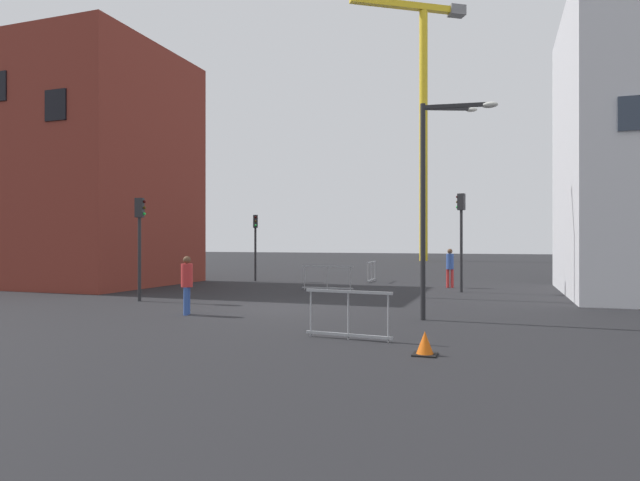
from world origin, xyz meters
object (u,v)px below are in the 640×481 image
(traffic_light_median, at_px, (461,226))
(traffic_cone_striped, at_px, (425,344))
(construction_crane, at_px, (422,100))
(traffic_light_corner, at_px, (255,236))
(traffic_light_crosswalk, at_px, (140,231))
(streetlamp_tall, at_px, (430,183))
(pedestrian_walking, at_px, (187,281))
(pedestrian_waiting, at_px, (450,265))
(streetlamp_short, at_px, (434,188))

(traffic_light_median, xyz_separation_m, traffic_cone_striped, (0.23, -13.10, -2.59))
(construction_crane, xyz_separation_m, traffic_light_corner, (-4.48, -32.72, -15.20))
(traffic_light_corner, xyz_separation_m, traffic_light_crosswalk, (0.30, -10.18, 0.08))
(construction_crane, relative_size, streetlamp_tall, 3.88)
(traffic_light_crosswalk, bearing_deg, streetlamp_tall, 24.93)
(traffic_light_median, relative_size, traffic_light_crosswalk, 1.12)
(pedestrian_walking, distance_m, pedestrian_waiting, 13.52)
(pedestrian_waiting, distance_m, traffic_cone_striped, 15.26)
(traffic_light_crosswalk, bearing_deg, pedestrian_waiting, 42.83)
(streetlamp_short, relative_size, traffic_light_median, 1.42)
(construction_crane, bearing_deg, traffic_light_median, -79.60)
(construction_crane, bearing_deg, pedestrian_waiting, -80.04)
(traffic_light_crosswalk, bearing_deg, traffic_cone_striped, -28.20)
(pedestrian_walking, relative_size, pedestrian_waiting, 0.95)
(streetlamp_tall, distance_m, pedestrian_waiting, 5.85)
(pedestrian_walking, height_order, traffic_cone_striped, pedestrian_walking)
(construction_crane, height_order, pedestrian_waiting, construction_crane)
(traffic_light_median, bearing_deg, pedestrian_walking, -126.20)
(pedestrian_walking, distance_m, traffic_cone_striped, 8.13)
(traffic_light_crosswalk, distance_m, pedestrian_walking, 4.64)
(streetlamp_tall, xyz_separation_m, traffic_light_median, (0.98, 2.70, -1.58))
(streetlamp_tall, relative_size, pedestrian_walking, 4.25)
(streetlamp_short, bearing_deg, pedestrian_walking, -170.01)
(pedestrian_waiting, bearing_deg, construction_crane, 99.96)
(streetlamp_short, distance_m, pedestrian_walking, 7.58)
(streetlamp_short, relative_size, traffic_cone_striped, 13.02)
(traffic_cone_striped, bearing_deg, streetlamp_tall, 96.58)
(traffic_light_crosswalk, distance_m, pedestrian_waiting, 13.82)
(traffic_light_corner, bearing_deg, pedestrian_waiting, -4.64)
(traffic_light_median, distance_m, traffic_cone_striped, 13.36)
(streetlamp_tall, bearing_deg, pedestrian_waiting, 86.13)
(traffic_light_median, height_order, traffic_light_crosswalk, traffic_light_median)
(pedestrian_waiting, bearing_deg, pedestrian_walking, -118.67)
(traffic_light_crosswalk, bearing_deg, construction_crane, 84.43)
(traffic_light_corner, relative_size, traffic_cone_striped, 7.87)
(pedestrian_walking, bearing_deg, traffic_light_crosswalk, 144.87)
(construction_crane, distance_m, pedestrian_waiting, 37.89)
(streetlamp_tall, bearing_deg, streetlamp_short, -81.81)
(pedestrian_waiting, height_order, traffic_cone_striped, pedestrian_waiting)
(construction_crane, bearing_deg, streetlamp_tall, -81.74)
(traffic_light_median, xyz_separation_m, traffic_light_corner, (-11.03, 2.95, -0.36))
(streetlamp_short, distance_m, traffic_light_median, 8.56)
(streetlamp_tall, bearing_deg, traffic_light_crosswalk, -155.07)
(streetlamp_tall, distance_m, pedestrian_walking, 9.96)
(streetlamp_short, bearing_deg, traffic_light_median, 89.08)
(traffic_light_corner, height_order, pedestrian_waiting, traffic_light_corner)
(pedestrian_waiting, bearing_deg, traffic_light_crosswalk, -137.17)
(streetlamp_tall, bearing_deg, pedestrian_walking, -131.13)
(streetlamp_short, xyz_separation_m, traffic_cone_striped, (0.36, -4.58, -3.41))
(streetlamp_short, height_order, traffic_cone_striped, streetlamp_short)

